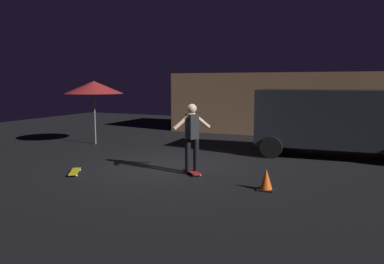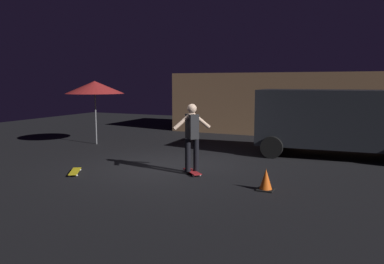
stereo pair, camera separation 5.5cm
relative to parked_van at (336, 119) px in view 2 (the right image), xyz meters
name	(u,v)px [view 2 (the right image)]	position (x,y,z in m)	size (l,w,h in m)	color
ground_plane	(170,167)	(-3.90, -3.42, -1.16)	(28.00, 28.00, 0.00)	black
low_building	(284,103)	(-2.64, 5.41, 0.17)	(9.48, 4.08, 2.65)	#AD7F56
parked_van	(336,119)	(0.00, 0.00, 0.00)	(4.72, 2.46, 2.03)	black
patio_umbrella	(95,87)	(-8.15, -1.19, 0.91)	(2.10, 2.10, 2.30)	slate
skateboard_ridden	(192,172)	(-3.03, -3.90, -1.11)	(0.71, 0.68, 0.07)	#AD1E23
skateboard_spare	(75,171)	(-5.69, -5.10, -1.11)	(0.59, 0.76, 0.07)	gold
skater	(192,133)	(-3.03, -3.90, -0.12)	(0.74, 0.78, 1.67)	black
traffic_cone	(266,180)	(-1.01, -4.58, -0.95)	(0.34, 0.34, 0.46)	black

